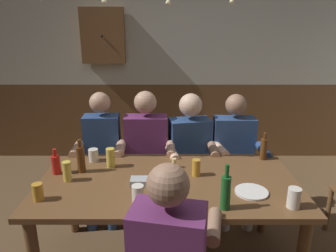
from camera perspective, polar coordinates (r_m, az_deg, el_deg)
back_wall_upper at (r=4.35m, az=0.01°, el=15.84°), size 5.21×0.12×1.26m
back_wall_wainscot at (r=4.55m, az=0.01°, el=1.04°), size 5.21×0.12×1.06m
dining_table at (r=2.43m, az=-0.00°, el=-11.66°), size 1.92×0.99×0.75m
person_0 at (r=3.13m, az=-11.88°, el=-4.61°), size 0.50×0.51×1.25m
person_1 at (r=3.08m, az=-4.01°, el=-4.30°), size 0.56×0.50×1.26m
person_2 at (r=3.08m, az=4.27°, el=-4.42°), size 0.58×0.58×1.23m
person_3 at (r=3.14m, az=11.94°, el=-4.66°), size 0.54×0.51×1.23m
table_candle at (r=2.56m, az=1.12°, el=-6.74°), size 0.04×0.04×0.08m
condiment_caddy at (r=2.32m, az=-5.07°, el=-10.00°), size 0.14×0.10×0.05m
plate_0 at (r=2.29m, az=14.87°, el=-11.44°), size 0.23×0.23×0.01m
bottle_0 at (r=2.60m, az=-19.62°, el=-6.48°), size 0.07×0.07×0.20m
bottle_1 at (r=2.55m, az=-15.49°, el=-5.70°), size 0.06×0.06×0.27m
bottle_2 at (r=2.81m, az=16.94°, el=-3.93°), size 0.06×0.06×0.24m
bottle_3 at (r=2.03m, az=10.41°, el=-11.61°), size 0.06×0.06×0.30m
pint_glass_0 at (r=2.08m, az=-5.48°, el=-12.24°), size 0.08×0.08×0.13m
pint_glass_1 at (r=2.28m, az=-22.49°, el=-10.97°), size 0.07×0.07×0.12m
pint_glass_2 at (r=2.60m, az=-10.35°, el=-5.68°), size 0.07×0.07×0.16m
pint_glass_3 at (r=2.43m, az=5.12°, el=-7.51°), size 0.06×0.06×0.13m
pint_glass_4 at (r=2.18m, az=21.83°, el=-11.99°), size 0.08×0.08×0.13m
pint_glass_5 at (r=2.46m, az=-17.80°, el=-7.82°), size 0.06×0.06×0.15m
pint_glass_6 at (r=2.75m, az=-13.35°, el=-5.14°), size 0.08×0.08×0.11m
wall_dart_cabinet at (r=4.31m, az=-11.70°, el=15.70°), size 0.56×0.15×0.70m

